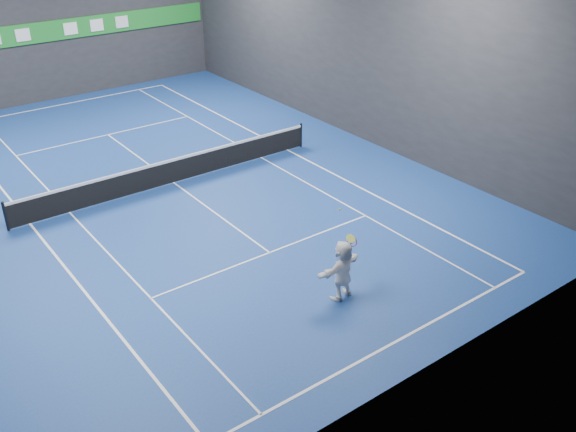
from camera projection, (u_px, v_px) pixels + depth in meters
ground at (174, 183)px, 24.76m from camera, size 26.00×26.00×0.00m
wall_back at (43, 11)px, 31.79m from camera, size 18.00×0.10×9.00m
wall_front at (448, 202)px, 13.46m from camera, size 18.00×0.10×9.00m
wall_right at (354, 34)px, 27.36m from camera, size 0.10×26.00×9.00m
baseline_near at (394, 343)px, 16.38m from camera, size 10.98×0.08×0.01m
baseline_far at (66, 104)px, 33.15m from camera, size 10.98×0.08×0.01m
sideline_doubles_left at (30, 224)px, 21.87m from camera, size 0.08×23.78×0.01m
sideline_doubles_right at (288, 150)px, 27.65m from camera, size 0.08×23.78×0.01m
sideline_singles_left at (70, 213)px, 22.60m from camera, size 0.06×23.78×0.01m
sideline_singles_right at (262, 158)px, 26.92m from camera, size 0.06×23.78×0.01m
service_line_near at (270, 253)px, 20.25m from camera, size 8.23×0.06×0.01m
service_line_far at (108, 135)px, 29.27m from camera, size 8.23×0.06×0.01m
center_service_line at (174, 183)px, 24.76m from camera, size 0.06×12.80×0.01m
player at (342, 270)px, 17.75m from camera, size 1.72×0.78×1.78m
tennis_ball at (340, 209)px, 16.85m from camera, size 0.06×0.06×0.06m
tennis_net at (173, 170)px, 24.51m from camera, size 12.50×0.10×1.07m
sponsor_banner at (47, 32)px, 32.22m from camera, size 17.64×0.11×1.00m
tennis_racket at (352, 242)px, 17.61m from camera, size 0.46×0.31×0.62m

